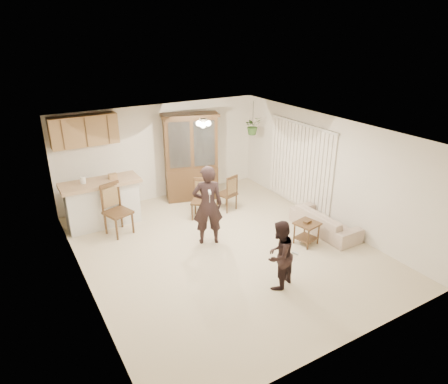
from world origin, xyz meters
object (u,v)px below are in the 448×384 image
china_hutch (191,158)px  side_table (306,233)px  child (279,253)px  sofa (325,217)px  chair_hutch_left (201,207)px  chair_hutch_right (227,200)px  adult (208,204)px  chair_bar (119,220)px

china_hutch → side_table: 3.70m
child → sofa: bearing=-175.7°
child → chair_hutch_left: 3.18m
sofa → chair_hutch_right: 2.50m
adult → child: bearing=120.8°
adult → side_table: bearing=169.4°
child → china_hutch: bearing=-118.7°
china_hutch → chair_hutch_right: (0.43, -1.10, -0.86)m
side_table → chair_hutch_right: size_ratio=0.59×
child → chair_bar: (-1.85, 3.36, -0.35)m
chair_hutch_left → chair_hutch_right: chair_hutch_left is taller
adult → child: (0.32, -2.02, -0.22)m
sofa → side_table: 0.77m
chair_hutch_right → chair_bar: bearing=-18.5°
adult → china_hutch: size_ratio=0.79×
child → chair_bar: size_ratio=1.17×
chair_hutch_right → china_hutch: bearing=-84.8°
chair_hutch_left → side_table: bearing=-20.5°
adult → chair_hutch_right: size_ratio=1.92×
sofa → child: child is taller
chair_bar → adult: bearing=-59.5°
sofa → china_hutch: china_hutch is taller
adult → child: adult is taller
chair_bar → chair_hutch_left: 1.95m
chair_bar → chair_hutch_left: size_ratio=1.20×
sofa → chair_bar: 4.61m
chair_hutch_left → chair_bar: bearing=-148.0°
adult → side_table: size_ratio=3.28×
adult → chair_bar: adult is taller
child → chair_hutch_right: size_ratio=1.44×
child → china_hutch: 4.40m
chair_hutch_left → adult: bearing=-71.6°
child → china_hutch: size_ratio=0.59×
chair_bar → chair_hutch_right: size_ratio=1.23×
adult → child: 2.06m
sofa → child: bearing=116.9°
adult → side_table: 2.19m
side_table → chair_hutch_right: (-0.57, 2.35, 0.01)m
adult → chair_bar: (-1.53, 1.34, -0.57)m
china_hutch → sofa: bearing=-45.2°
side_table → chair_bar: bearing=143.2°
adult → china_hutch: bearing=-86.3°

